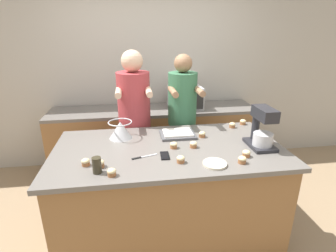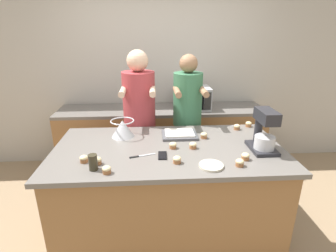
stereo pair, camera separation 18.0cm
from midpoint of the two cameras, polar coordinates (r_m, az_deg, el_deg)
ground_plane at (r=2.85m, az=2.02°, el=-22.03°), size 16.00×16.00×0.00m
back_wall at (r=3.82m, az=-0.19°, el=11.73°), size 10.00×0.06×2.70m
island_counter at (r=2.56m, az=2.16°, el=-14.19°), size 2.02×1.07×0.94m
back_counter at (r=3.73m, az=0.15°, el=-2.88°), size 2.80×0.60×0.90m
person_left at (r=3.00m, az=-4.44°, el=0.47°), size 0.37×0.52×1.72m
person_right at (r=3.04m, az=5.85°, el=0.33°), size 0.34×0.50×1.68m
stand_mixer at (r=2.39m, az=22.22°, el=-1.40°), size 0.20×0.30×0.36m
mixing_bowl at (r=2.54m, az=-7.85°, el=-0.45°), size 0.23×0.23×0.17m
baking_tray at (r=2.56m, az=4.52°, el=-1.83°), size 0.34×0.27×0.04m
microwave_oven at (r=3.59m, az=6.94°, el=6.10°), size 0.44×0.38×0.29m
cell_phone at (r=2.16m, az=1.18°, el=-6.47°), size 0.08×0.15×0.01m
drinking_glass at (r=1.99m, az=-13.52°, el=-7.74°), size 0.07×0.07×0.12m
small_plate at (r=2.05m, az=11.91°, el=-8.48°), size 0.19×0.19×0.02m
knife at (r=2.17m, az=-3.59°, el=-6.57°), size 0.22×0.08×0.01m
cupcake_0 at (r=2.31m, az=7.69°, el=-4.22°), size 0.06×0.06×0.06m
cupcake_1 at (r=2.95m, az=18.83°, el=0.37°), size 0.06×0.06×0.06m
cupcake_2 at (r=2.21m, az=18.78°, el=-6.33°), size 0.06×0.06×0.06m
cupcake_3 at (r=2.05m, az=4.52°, el=-7.36°), size 0.06×0.06×0.06m
cupcake_4 at (r=2.08m, az=-12.74°, el=-7.44°), size 0.06×0.06×0.06m
cupcake_5 at (r=2.14m, az=-15.57°, el=-6.95°), size 0.06×0.06×0.06m
cupcake_6 at (r=2.10m, az=17.77°, el=-7.64°), size 0.06×0.06×0.06m
cupcake_7 at (r=2.83m, az=16.55°, el=-0.22°), size 0.06×0.06×0.06m
cupcake_8 at (r=1.94m, az=-10.61°, el=-9.40°), size 0.06×0.06×0.06m
cupcake_9 at (r=2.53m, az=9.85°, el=-2.06°), size 0.06×0.06×0.06m
cupcake_10 at (r=2.29m, az=3.33°, el=-4.25°), size 0.06×0.06×0.06m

